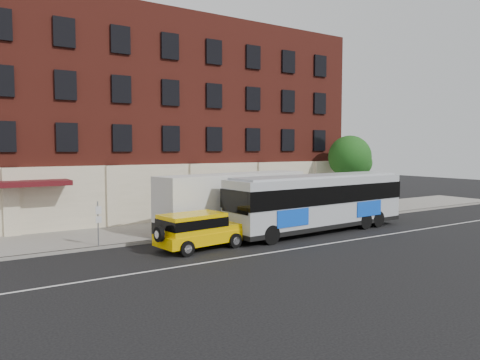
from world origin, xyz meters
TOP-DOWN VIEW (x-y plane):
  - ground at (0.00, 0.00)m, footprint 120.00×120.00m
  - sidewalk at (0.00, 9.00)m, footprint 60.00×6.00m
  - kerb at (0.00, 6.00)m, footprint 60.00×0.25m
  - lane_line at (0.00, 0.50)m, footprint 60.00×0.12m
  - building at (-0.01, 16.92)m, footprint 30.00×12.10m
  - sign_pole at (-8.50, 6.15)m, footprint 0.30×0.20m
  - street_tree at (13.54, 9.48)m, footprint 3.60×3.60m
  - city_bus at (4.62, 3.60)m, footprint 13.27×3.64m
  - yellow_suv at (-4.23, 3.16)m, footprint 5.10×2.66m
  - shipping_container at (0.34, 6.80)m, footprint 11.20×4.10m

SIDE VIEW (x-z plane):
  - ground at x=0.00m, z-range 0.00..0.00m
  - lane_line at x=0.00m, z-range 0.00..0.01m
  - sidewalk at x=0.00m, z-range 0.00..0.15m
  - kerb at x=0.00m, z-range 0.00..0.15m
  - yellow_suv at x=-4.23m, z-range 0.14..2.05m
  - sign_pole at x=-8.50m, z-range 0.20..2.70m
  - shipping_container at x=0.34m, z-range -0.02..3.64m
  - city_bus at x=4.62m, z-range 0.19..3.78m
  - street_tree at x=13.54m, z-range 1.31..7.51m
  - building at x=-0.01m, z-range 0.08..15.08m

